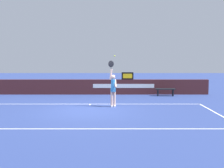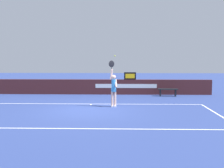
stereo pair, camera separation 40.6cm
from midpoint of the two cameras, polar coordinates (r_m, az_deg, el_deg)
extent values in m
plane|color=navy|center=(13.68, -4.12, -5.27)|extent=(60.00, 60.00, 0.00)
cube|color=white|center=(15.48, -3.43, -3.98)|extent=(11.81, 0.08, 0.00)
cube|color=white|center=(10.36, -6.06, -8.82)|extent=(11.81, 0.08, 0.00)
cube|color=white|center=(13.61, 21.22, -5.69)|extent=(0.08, 5.35, 0.00)
cube|color=white|center=(15.34, -3.48, -4.08)|extent=(0.08, 0.30, 0.00)
cube|color=#431E20|center=(19.31, -2.39, -0.58)|extent=(15.30, 0.27, 1.00)
cube|color=silver|center=(19.12, 3.42, -0.40)|extent=(4.10, 0.01, 0.27)
cube|color=black|center=(19.21, 4.21, 1.61)|extent=(0.79, 0.14, 0.49)
cube|color=yellow|center=(19.14, 4.22, 1.60)|extent=(0.62, 0.01, 0.30)
cylinder|color=beige|center=(14.57, 1.41, -2.97)|extent=(0.12, 0.12, 0.81)
cylinder|color=beige|center=(14.56, 0.85, -2.97)|extent=(0.12, 0.12, 0.81)
cube|color=white|center=(14.61, 1.41, -4.42)|extent=(0.13, 0.25, 0.07)
cube|color=white|center=(14.60, 0.85, -4.43)|extent=(0.13, 0.25, 0.07)
cylinder|color=#3485C8|center=(14.48, 1.13, -0.25)|extent=(0.22, 0.22, 0.58)
cube|color=#3485C8|center=(14.51, 1.13, -1.22)|extent=(0.27, 0.23, 0.16)
sphere|color=beige|center=(14.44, 1.14, 1.40)|extent=(0.22, 0.22, 0.22)
cylinder|color=beige|center=(14.42, 0.71, 1.96)|extent=(0.16, 0.11, 0.55)
cylinder|color=beige|center=(14.42, 1.59, 0.12)|extent=(0.14, 0.42, 0.41)
ellipsoid|color=black|center=(14.40, 0.71, 4.03)|extent=(0.29, 0.06, 0.34)
cylinder|color=black|center=(14.40, 0.71, 3.27)|extent=(0.03, 0.03, 0.18)
sphere|color=#D0E42F|center=(14.10, 1.41, 5.61)|extent=(0.07, 0.07, 0.07)
cube|color=black|center=(18.76, 11.69, -1.02)|extent=(1.29, 0.41, 0.05)
cube|color=black|center=(18.73, 10.20, -1.70)|extent=(0.07, 0.32, 0.45)
cube|color=black|center=(18.86, 13.13, -1.71)|extent=(0.07, 0.32, 0.45)
camera|label=1|loc=(0.20, -89.19, 0.08)|focal=45.90mm
camera|label=2|loc=(0.20, 90.81, -0.08)|focal=45.90mm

